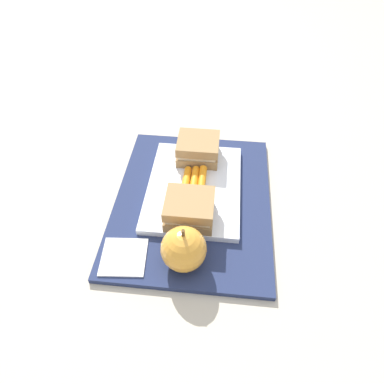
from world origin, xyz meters
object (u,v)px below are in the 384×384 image
Objects in this scene: carrot_sticks_bundle at (194,182)px; sandwich_half_right at (189,209)px; apple at (180,249)px; food_tray at (194,187)px; paper_napkin at (124,257)px; sandwich_half_left at (198,149)px.

sandwich_half_right is at bearing 0.12° from carrot_sticks_bundle.
sandwich_half_right is 0.08m from apple.
food_tray is 0.19m from paper_napkin.
food_tray is 0.08m from sandwich_half_right.
food_tray is at bearing 178.19° from apple.
sandwich_half_left reaches higher than food_tray.
sandwich_half_left is 0.16m from sandwich_half_right.
food_tray is 2.88× the size of sandwich_half_right.
sandwich_half_right is 1.04× the size of carrot_sticks_bundle.
apple reaches higher than sandwich_half_left.
paper_napkin is (0.08, -0.10, -0.03)m from sandwich_half_right.
carrot_sticks_bundle is (-0.08, -0.00, -0.01)m from sandwich_half_right.
paper_napkin is (0.00, -0.09, -0.03)m from apple.
sandwich_half_left is 1.00× the size of sandwich_half_right.
food_tray is 0.16m from apple.
paper_napkin is at bearing -88.65° from apple.
sandwich_half_right is at bearing 176.43° from apple.
sandwich_half_left is 1.14× the size of paper_napkin.
apple reaches higher than food_tray.
apple reaches higher than paper_napkin.
carrot_sticks_bundle is at bearing -179.88° from sandwich_half_right.
sandwich_half_left is 0.24m from apple.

